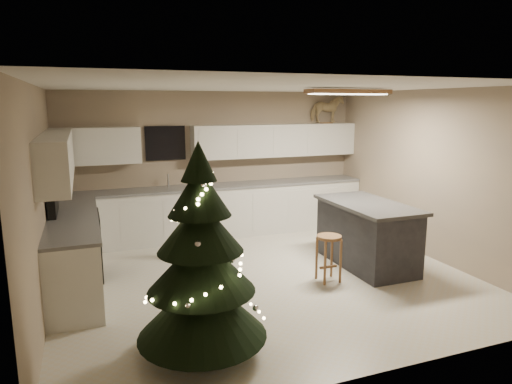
# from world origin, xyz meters

# --- Properties ---
(ground_plane) EXTENTS (5.50, 5.50, 0.00)m
(ground_plane) POSITION_xyz_m (0.00, 0.00, 0.00)
(ground_plane) COLOR beige
(room_shell) EXTENTS (5.52, 5.02, 2.61)m
(room_shell) POSITION_xyz_m (0.02, 0.00, 1.75)
(room_shell) COLOR #9A8568
(room_shell) RESTS_ON ground_plane
(cabinetry) EXTENTS (5.50, 3.20, 2.00)m
(cabinetry) POSITION_xyz_m (-0.91, 1.65, 0.76)
(cabinetry) COLOR silver
(cabinetry) RESTS_ON ground_plane
(island) EXTENTS (0.90, 1.70, 0.95)m
(island) POSITION_xyz_m (1.61, -0.06, 0.48)
(island) COLOR black
(island) RESTS_ON ground_plane
(bar_stool) EXTENTS (0.33, 0.33, 0.64)m
(bar_stool) POSITION_xyz_m (0.76, -0.42, 0.48)
(bar_stool) COLOR olive
(bar_stool) RESTS_ON ground_plane
(christmas_tree) EXTENTS (1.29, 1.25, 2.06)m
(christmas_tree) POSITION_xyz_m (-1.29, -1.60, 0.85)
(christmas_tree) COLOR #3F2816
(christmas_tree) RESTS_ON ground_plane
(toddler) EXTENTS (0.33, 0.24, 0.83)m
(toddler) POSITION_xyz_m (-0.70, 1.07, 0.41)
(toddler) COLOR black
(toddler) RESTS_ON ground_plane
(rocking_horse) EXTENTS (0.64, 0.38, 0.53)m
(rocking_horse) POSITION_xyz_m (2.22, 2.32, 2.28)
(rocking_horse) COLOR olive
(rocking_horse) RESTS_ON cabinetry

